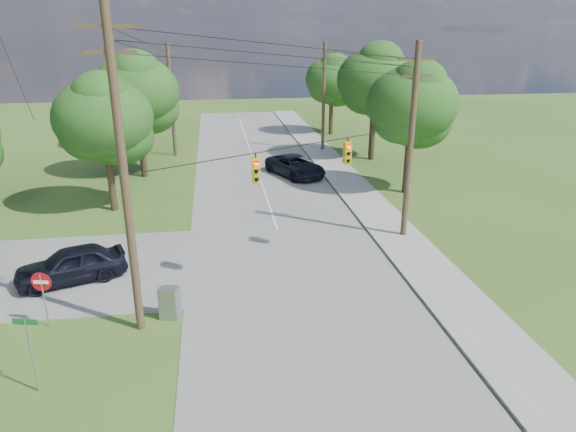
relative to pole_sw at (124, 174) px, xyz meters
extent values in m
plane|color=#3B571D|center=(4.60, -0.40, -6.23)|extent=(140.00, 140.00, 0.00)
cube|color=gray|center=(6.60, 4.60, -6.21)|extent=(10.00, 100.00, 0.03)
cube|color=#A7A39C|center=(13.30, 4.60, -6.17)|extent=(2.60, 100.00, 0.12)
cylinder|color=brown|center=(0.00, 0.00, -0.23)|extent=(0.32, 0.32, 12.00)
cube|color=brown|center=(0.00, 0.00, 4.87)|extent=(2.00, 0.12, 0.14)
cube|color=brown|center=(0.00, 0.00, 4.07)|extent=(1.70, 0.12, 0.14)
cylinder|color=brown|center=(13.50, 7.60, -0.98)|extent=(0.32, 0.32, 10.50)
cube|color=brown|center=(13.50, 7.60, 3.37)|extent=(2.00, 0.12, 0.14)
cube|color=brown|center=(13.50, 7.60, 2.57)|extent=(1.70, 0.12, 0.14)
cylinder|color=brown|center=(13.50, 29.60, -1.23)|extent=(0.32, 0.32, 10.00)
cube|color=brown|center=(13.50, 29.60, 2.87)|extent=(2.00, 0.12, 0.14)
cylinder|color=brown|center=(-0.40, 29.60, -1.23)|extent=(0.32, 0.32, 10.00)
cube|color=brown|center=(-0.40, 29.60, 2.87)|extent=(2.00, 0.12, 0.14)
cylinder|color=black|center=(6.75, 3.80, 4.12)|extent=(13.52, 7.63, 1.53)
cylinder|color=black|center=(6.75, 3.80, 3.72)|extent=(13.52, 7.63, 1.53)
cylinder|color=black|center=(6.75, 3.80, 3.32)|extent=(13.52, 7.63, 1.53)
cylinder|color=black|center=(13.50, 18.60, 3.12)|extent=(0.03, 22.00, 0.53)
cylinder|color=black|center=(-0.20, 14.80, 3.87)|extent=(0.43, 29.60, 2.03)
cylinder|color=black|center=(13.50, 18.60, 2.72)|extent=(0.03, 22.00, 0.53)
cylinder|color=black|center=(-0.20, 14.80, 3.47)|extent=(0.43, 29.60, 2.03)
cylinder|color=black|center=(6.75, 3.80, -0.03)|extent=(13.52, 7.63, 0.04)
cube|color=#E2BB0D|center=(4.86, 2.62, -0.75)|extent=(0.32, 0.22, 1.05)
sphere|color=#FF0C05|center=(4.86, 2.48, -0.40)|extent=(0.17, 0.17, 0.17)
cube|color=#E2BB0D|center=(4.86, 2.86, -0.75)|extent=(0.32, 0.22, 1.05)
sphere|color=#FF0C05|center=(4.86, 3.00, -0.40)|extent=(0.17, 0.17, 0.17)
cube|color=#E2BB0D|center=(9.45, 5.20, -0.75)|extent=(0.32, 0.22, 1.05)
sphere|color=#FF0C05|center=(9.45, 5.06, -0.40)|extent=(0.17, 0.17, 0.17)
cube|color=#E2BB0D|center=(9.45, 5.44, -0.75)|extent=(0.32, 0.22, 1.05)
sphere|color=#FF0C05|center=(9.45, 5.58, -0.40)|extent=(0.17, 0.17, 0.17)
cylinder|color=#3E2F1F|center=(-3.40, 14.60, -4.65)|extent=(0.45, 0.45, 3.15)
ellipsoid|color=#205118|center=(-3.40, 14.60, -0.29)|extent=(6.00, 6.00, 4.92)
cylinder|color=#3E2F1F|center=(-2.40, 22.60, -4.48)|extent=(0.50, 0.50, 3.50)
ellipsoid|color=#205118|center=(-2.40, 22.60, 0.37)|extent=(6.40, 6.40, 5.25)
cylinder|color=#3E2F1F|center=(-4.40, 32.60, -4.57)|extent=(0.48, 0.47, 3.32)
ellipsoid|color=#205118|center=(-4.40, 32.60, 0.04)|extent=(6.00, 6.00, 4.92)
cylinder|color=#3E2F1F|center=(16.60, 15.60, -4.57)|extent=(0.48, 0.48, 3.32)
ellipsoid|color=#205118|center=(16.60, 15.60, 0.04)|extent=(6.20, 6.20, 5.08)
cylinder|color=#3E2F1F|center=(17.10, 25.60, -4.39)|extent=(0.52, 0.52, 3.67)
ellipsoid|color=#205118|center=(17.10, 25.60, 0.70)|extent=(6.60, 6.60, 5.41)
cylinder|color=#3E2F1F|center=(16.10, 37.60, -4.65)|extent=(0.45, 0.45, 3.15)
ellipsoid|color=#205118|center=(16.10, 37.60, -0.29)|extent=(5.80, 5.80, 4.76)
imported|color=black|center=(-3.60, 4.54, -5.37)|extent=(5.21, 3.45, 1.65)
imported|color=black|center=(9.46, 20.98, -5.40)|extent=(4.79, 6.34, 1.60)
cube|color=gray|center=(1.10, 0.60, -5.55)|extent=(0.88, 0.75, 1.36)
cylinder|color=gray|center=(-3.59, 0.60, -5.08)|extent=(0.06, 0.06, 2.29)
cylinder|color=#A60B15|center=(-3.59, 0.60, -4.25)|extent=(0.78, 0.18, 0.79)
cube|color=white|center=(-3.59, 0.57, -4.25)|extent=(0.57, 0.13, 0.14)
cylinder|color=gray|center=(-2.83, -3.33, -4.89)|extent=(0.06, 0.06, 2.68)
cube|color=#145824|center=(-2.83, -3.33, -3.66)|extent=(0.79, 0.20, 0.19)
camera|label=1|loc=(3.19, -18.01, 4.78)|focal=32.00mm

